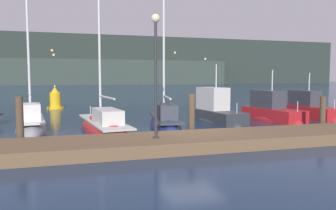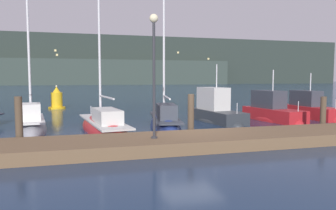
# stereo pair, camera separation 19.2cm
# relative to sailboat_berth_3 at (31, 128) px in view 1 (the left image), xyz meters

# --- Properties ---
(ground_plane) EXTENTS (400.00, 400.00, 0.00)m
(ground_plane) POSITION_rel_sailboat_berth_3_xyz_m (7.10, -4.22, -0.15)
(ground_plane) COLOR #192D4C
(dock) EXTENTS (35.23, 2.80, 0.45)m
(dock) POSITION_rel_sailboat_berth_3_xyz_m (7.10, -5.87, 0.08)
(dock) COLOR brown
(dock) RESTS_ON ground
(mooring_pile_1) EXTENTS (0.28, 0.28, 1.98)m
(mooring_pile_1) POSITION_rel_sailboat_berth_3_xyz_m (0.10, -4.22, 0.84)
(mooring_pile_1) COLOR #4C3D2D
(mooring_pile_1) RESTS_ON ground
(mooring_pile_2) EXTENTS (0.28, 0.28, 1.98)m
(mooring_pile_2) POSITION_rel_sailboat_berth_3_xyz_m (7.10, -4.22, 0.84)
(mooring_pile_2) COLOR #4C3D2D
(mooring_pile_2) RESTS_ON ground
(mooring_pile_3) EXTENTS (0.28, 0.28, 1.76)m
(mooring_pile_3) POSITION_rel_sailboat_berth_3_xyz_m (14.10, -4.22, 0.74)
(mooring_pile_3) COLOR #4C3D2D
(mooring_pile_3) RESTS_ON ground
(sailboat_berth_3) EXTENTS (2.07, 5.22, 7.70)m
(sailboat_berth_3) POSITION_rel_sailboat_berth_3_xyz_m (0.00, 0.00, 0.00)
(sailboat_berth_3) COLOR gray
(sailboat_berth_3) RESTS_ON ground
(sailboat_berth_4) EXTENTS (2.70, 7.95, 9.58)m
(sailboat_berth_4) POSITION_rel_sailboat_berth_3_xyz_m (3.54, -0.97, -0.03)
(sailboat_berth_4) COLOR red
(sailboat_berth_4) RESTS_ON ground
(sailboat_berth_5) EXTENTS (2.66, 6.89, 9.34)m
(sailboat_berth_5) POSITION_rel_sailboat_berth_3_xyz_m (6.85, -0.73, -0.02)
(sailboat_berth_5) COLOR navy
(sailboat_berth_5) RESTS_ON ground
(motorboat_berth_6) EXTENTS (2.29, 5.22, 4.01)m
(motorboat_berth_6) POSITION_rel_sailboat_berth_3_xyz_m (10.55, 0.80, 0.26)
(motorboat_berth_6) COLOR #2D3338
(motorboat_berth_6) RESTS_ON ground
(motorboat_berth_7) EXTENTS (2.20, 5.14, 3.85)m
(motorboat_berth_7) POSITION_rel_sailboat_berth_3_xyz_m (14.18, 0.27, 0.16)
(motorboat_berth_7) COLOR red
(motorboat_berth_7) RESTS_ON ground
(motorboat_berth_8) EXTENTS (1.58, 5.08, 3.71)m
(motorboat_berth_8) POSITION_rel_sailboat_berth_3_xyz_m (17.34, 0.71, 0.14)
(motorboat_berth_8) COLOR red
(motorboat_berth_8) RESTS_ON ground
(channel_buoy) EXTENTS (1.44, 1.44, 2.06)m
(channel_buoy) POSITION_rel_sailboat_berth_3_xyz_m (0.58, 12.36, 0.63)
(channel_buoy) COLOR gold
(channel_buoy) RESTS_ON ground
(dock_lamppost) EXTENTS (0.32, 0.32, 4.54)m
(dock_lamppost) POSITION_rel_sailboat_berth_3_xyz_m (5.00, -6.05, 3.30)
(dock_lamppost) COLOR #2D2D33
(dock_lamppost) RESTS_ON dock
(hillside_backdrop) EXTENTS (240.00, 23.00, 20.38)m
(hillside_backdrop) POSITION_rel_sailboat_berth_3_xyz_m (4.95, 125.19, 9.24)
(hillside_backdrop) COLOR #28332D
(hillside_backdrop) RESTS_ON ground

